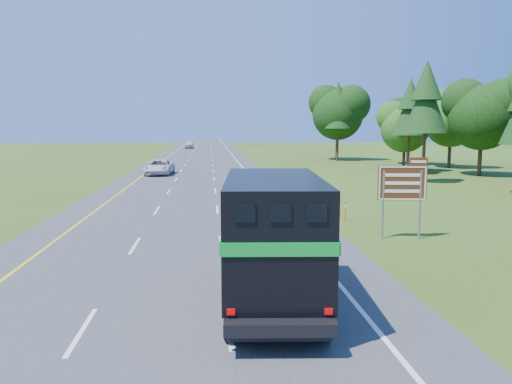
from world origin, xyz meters
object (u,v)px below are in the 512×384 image
at_px(horse_truck, 272,233).
at_px(far_car, 189,145).
at_px(white_suv, 159,167).
at_px(exit_sign, 403,186).

distance_m(horse_truck, far_car, 103.87).
distance_m(horse_truck, white_suv, 39.84).
xyz_separation_m(horse_truck, exit_sign, (6.90, 7.50, 0.41)).
bearing_deg(far_car, white_suv, -90.96).
bearing_deg(exit_sign, white_suv, 121.26).
relative_size(white_suv, exit_sign, 1.55).
bearing_deg(horse_truck, far_car, 98.08).
bearing_deg(horse_truck, exit_sign, 51.89).
bearing_deg(white_suv, far_car, 93.14).
height_order(horse_truck, exit_sign, exit_sign).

